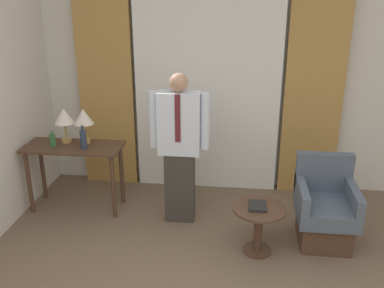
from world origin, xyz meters
name	(u,v)px	position (x,y,z in m)	size (l,w,h in m)	color
wall_back	(208,82)	(0.00, 3.10, 1.35)	(10.00, 0.06, 2.70)	silver
curtain_sheer_center	(207,89)	(0.00, 2.97, 1.29)	(1.76, 0.06, 2.58)	white
curtain_drape_left	(106,87)	(-1.26, 2.97, 1.29)	(0.68, 0.06, 2.58)	#B28442
curtain_drape_right	(314,92)	(1.26, 2.97, 1.29)	(0.68, 0.06, 2.58)	#B28442
desk	(74,157)	(-1.45, 2.22, 0.64)	(1.10, 0.47, 0.78)	#4C3323
table_lamp_left	(64,117)	(-1.56, 2.32, 1.08)	(0.22, 0.22, 0.40)	tan
table_lamp_right	(84,118)	(-1.34, 2.32, 1.08)	(0.22, 0.22, 0.40)	tan
bottle_near_edge	(53,140)	(-1.66, 2.17, 0.86)	(0.07, 0.07, 0.18)	#336638
bottle_by_lamp	(83,139)	(-1.29, 2.14, 0.89)	(0.07, 0.07, 0.27)	#2D3851
person	(179,144)	(-0.22, 2.08, 0.90)	(0.64, 0.21, 1.66)	#38332D
armchair	(324,211)	(1.30, 1.85, 0.33)	(0.57, 0.65, 0.87)	#4C3323
side_table	(259,222)	(0.63, 1.55, 0.34)	(0.51, 0.51, 0.49)	#4C3323
book	(258,206)	(0.61, 1.56, 0.51)	(0.16, 0.21, 0.03)	black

